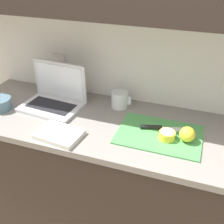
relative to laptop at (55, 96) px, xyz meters
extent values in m
cube|color=white|center=(0.72, 0.25, 0.35)|extent=(5.20, 0.06, 2.60)
cube|color=white|center=(-0.08, 0.22, 0.12)|extent=(0.09, 0.01, 0.12)
cube|color=#332823|center=(0.72, -0.07, -0.52)|extent=(2.37, 0.56, 0.85)
cube|color=gray|center=(0.72, -0.07, -0.08)|extent=(2.44, 0.59, 0.03)
cube|color=silver|center=(0.00, -0.04, -0.05)|extent=(0.36, 0.26, 0.02)
cube|color=black|center=(0.00, -0.04, -0.04)|extent=(0.29, 0.16, 0.00)
cube|color=silver|center=(0.01, 0.07, 0.07)|extent=(0.35, 0.04, 0.24)
cube|color=white|center=(0.01, 0.06, 0.07)|extent=(0.30, 0.03, 0.20)
cube|color=#4C9E51|center=(0.65, -0.10, -0.06)|extent=(0.42, 0.30, 0.01)
cube|color=silver|center=(0.72, -0.03, -0.05)|extent=(0.15, 0.07, 0.00)
cylinder|color=black|center=(0.60, -0.07, -0.04)|extent=(0.11, 0.05, 0.02)
cylinder|color=yellow|center=(0.69, -0.12, -0.03)|extent=(0.08, 0.08, 0.04)
cylinder|color=#F4EAA3|center=(0.69, -0.12, -0.01)|extent=(0.07, 0.07, 0.00)
sphere|color=yellow|center=(0.78, -0.11, -0.01)|extent=(0.08, 0.08, 0.08)
cylinder|color=silver|center=(0.37, 0.11, -0.01)|extent=(0.10, 0.10, 0.10)
cube|color=silver|center=(0.43, 0.11, -0.01)|extent=(0.02, 0.01, 0.05)
cylinder|color=slate|center=(-0.28, -0.14, -0.03)|extent=(0.14, 0.14, 0.07)
cube|color=silver|center=(0.18, -0.27, -0.05)|extent=(0.24, 0.18, 0.02)
camera|label=1|loc=(0.81, -1.27, 0.78)|focal=45.00mm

